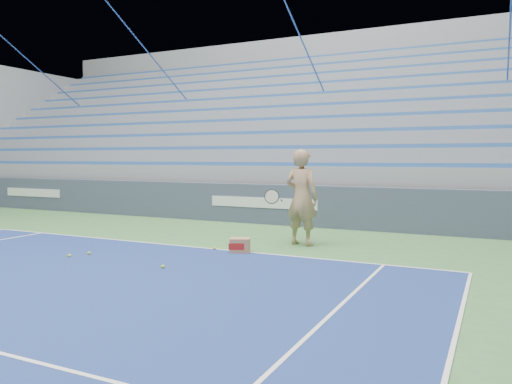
{
  "coord_description": "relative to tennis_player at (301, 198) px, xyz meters",
  "views": [
    {
      "loc": [
        5.83,
        3.35,
        1.85
      ],
      "look_at": [
        1.43,
        12.38,
        1.15
      ],
      "focal_mm": 35.0,
      "sensor_mm": 36.0,
      "label": 1
    }
  ],
  "objects": [
    {
      "name": "sponsor_barrier",
      "position": [
        -2.12,
        2.75,
        -0.46
      ],
      "size": [
        30.0,
        0.32,
        1.1
      ],
      "color": "#3C455C",
      "rests_on": "ground"
    },
    {
      "name": "bleachers",
      "position": [
        -2.13,
        8.46,
        1.35
      ],
      "size": [
        31.0,
        9.15,
        7.3
      ],
      "color": "gray",
      "rests_on": "ground"
    },
    {
      "name": "tennis_player",
      "position": [
        0.0,
        0.0,
        0.0
      ],
      "size": [
        1.01,
        0.92,
        2.01
      ],
      "color": "tan",
      "rests_on": "ground"
    },
    {
      "name": "ball_box",
      "position": [
        -0.77,
        -1.32,
        -0.86
      ],
      "size": [
        0.46,
        0.42,
        0.29
      ],
      "color": "#A77850",
      "rests_on": "ground"
    },
    {
      "name": "tennis_ball_0",
      "position": [
        -3.23,
        -2.78,
        -0.97
      ],
      "size": [
        0.07,
        0.07,
        0.07
      ],
      "primitive_type": "sphere",
      "color": "#AACF2A",
      "rests_on": "ground"
    },
    {
      "name": "tennis_ball_1",
      "position": [
        -3.39,
        -3.11,
        -0.97
      ],
      "size": [
        0.07,
        0.07,
        0.07
      ],
      "primitive_type": "sphere",
      "color": "#AACF2A",
      "rests_on": "ground"
    },
    {
      "name": "tennis_ball_2",
      "position": [
        -1.36,
        -1.29,
        -0.97
      ],
      "size": [
        0.07,
        0.07,
        0.07
      ],
      "primitive_type": "sphere",
      "color": "#AACF2A",
      "rests_on": "ground"
    },
    {
      "name": "tennis_ball_3",
      "position": [
        -1.27,
        -3.12,
        -0.97
      ],
      "size": [
        0.07,
        0.07,
        0.07
      ],
      "primitive_type": "sphere",
      "color": "#AACF2A",
      "rests_on": "ground"
    }
  ]
}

